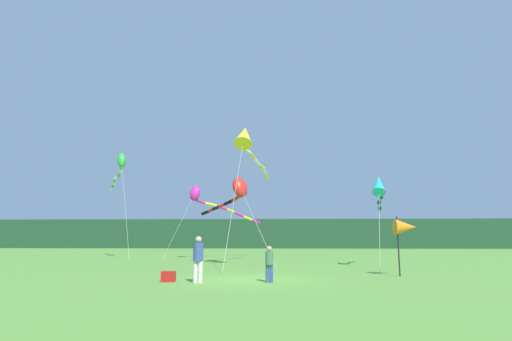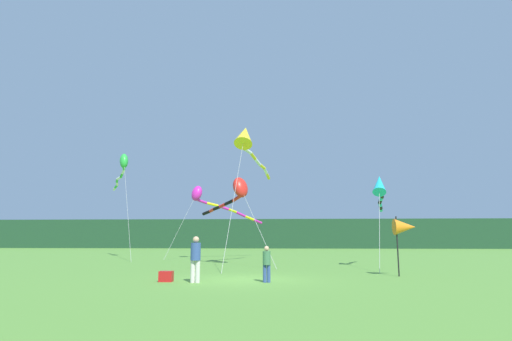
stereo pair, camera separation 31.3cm
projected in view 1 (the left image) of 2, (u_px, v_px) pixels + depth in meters
ground_plane at (248, 280)px, 15.72m from camera, size 120.00×120.00×0.00m
distant_treeline at (269, 234)px, 60.41m from camera, size 108.00×3.19×4.25m
person_adult at (198, 257)px, 14.77m from camera, size 0.37×0.37×1.66m
person_child at (269, 262)px, 14.89m from camera, size 0.29×0.29×1.31m
cooler_box at (168, 277)px, 14.99m from camera, size 0.50×0.32×0.39m
banner_flag_pole at (405, 227)px, 17.43m from camera, size 0.90×0.70×2.52m
kite_green at (120, 166)px, 32.87m from camera, size 5.43×9.12×8.39m
kite_red at (237, 191)px, 24.20m from camera, size 4.98×5.31×5.28m
kite_yellow at (246, 139)px, 24.22m from camera, size 2.01×10.06×8.41m
kite_cyan at (379, 187)px, 22.76m from camera, size 1.82×6.31×5.27m
kite_magenta at (205, 198)px, 31.53m from camera, size 6.74×6.52×5.64m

